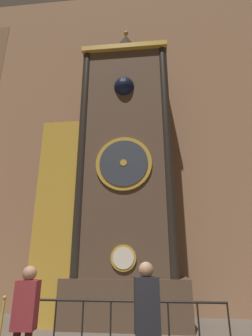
# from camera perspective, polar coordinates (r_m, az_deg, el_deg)

# --- Properties ---
(cathedral_back_wall) EXTENTS (24.00, 0.32, 14.58)m
(cathedral_back_wall) POSITION_cam_1_polar(r_m,az_deg,el_deg) (11.33, 0.23, 9.68)
(cathedral_back_wall) COLOR #936B4C
(cathedral_back_wall) RESTS_ON ground_plane
(clock_tower) EXTENTS (4.70, 1.81, 10.86)m
(clock_tower) POSITION_cam_1_polar(r_m,az_deg,el_deg) (8.98, -2.57, -1.61)
(clock_tower) COLOR brown
(clock_tower) RESTS_ON ground_plane
(railing_fence) EXTENTS (4.22, 0.05, 1.01)m
(railing_fence) POSITION_cam_1_polar(r_m,az_deg,el_deg) (6.28, -0.24, -30.85)
(railing_fence) COLOR black
(railing_fence) RESTS_ON ground_plane
(visitor_near) EXTENTS (0.35, 0.24, 1.74)m
(visitor_near) POSITION_cam_1_polar(r_m,az_deg,el_deg) (4.82, -21.11, -27.44)
(visitor_near) COLOR #461518
(visitor_near) RESTS_ON ground_plane
(visitor_far) EXTENTS (0.38, 0.29, 1.80)m
(visitor_far) POSITION_cam_1_polar(r_m,az_deg,el_deg) (4.21, 4.61, -29.40)
(visitor_far) COLOR black
(visitor_far) RESTS_ON ground_plane
(stanchion_post) EXTENTS (0.28, 0.28, 1.07)m
(stanchion_post) POSITION_cam_1_polar(r_m,az_deg,el_deg) (7.05, -25.77, -29.61)
(stanchion_post) COLOR #B28E33
(stanchion_post) RESTS_ON ground_plane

